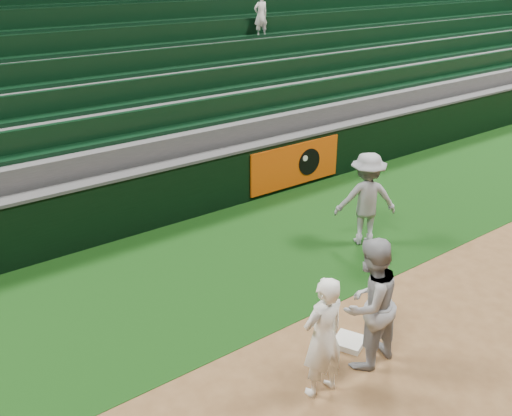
{
  "coord_description": "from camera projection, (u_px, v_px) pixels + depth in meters",
  "views": [
    {
      "loc": [
        -5.29,
        -4.4,
        4.99
      ],
      "look_at": [
        -0.21,
        2.3,
        1.3
      ],
      "focal_mm": 40.0,
      "sensor_mm": 36.0,
      "label": 1
    }
  ],
  "objects": [
    {
      "name": "ground",
      "position": [
        365.0,
        339.0,
        8.14
      ],
      "size": [
        70.0,
        70.0,
        0.0
      ],
      "primitive_type": "plane",
      "color": "brown",
      "rests_on": "ground"
    },
    {
      "name": "foul_grass",
      "position": [
        242.0,
        258.0,
        10.33
      ],
      "size": [
        36.0,
        4.2,
        0.01
      ],
      "primitive_type": "cube",
      "color": "black",
      "rests_on": "ground"
    },
    {
      "name": "first_base",
      "position": [
        349.0,
        342.0,
        8.01
      ],
      "size": [
        0.52,
        0.52,
        0.09
      ],
      "primitive_type": "cube",
      "rotation": [
        0.0,
        0.0,
        0.43
      ],
      "color": "silver",
      "rests_on": "ground"
    },
    {
      "name": "first_baseman",
      "position": [
        323.0,
        337.0,
        6.84
      ],
      "size": [
        0.61,
        0.42,
        1.64
      ],
      "primitive_type": "imported",
      "rotation": [
        0.0,
        0.0,
        3.1
      ],
      "color": "white",
      "rests_on": "ground"
    },
    {
      "name": "baserunner",
      "position": [
        369.0,
        304.0,
        7.33
      ],
      "size": [
        0.94,
        0.76,
        1.83
      ],
      "primitive_type": "imported",
      "rotation": [
        0.0,
        0.0,
        3.22
      ],
      "color": "#9A9CA4",
      "rests_on": "ground"
    },
    {
      "name": "base_coach",
      "position": [
        366.0,
        199.0,
        10.56
      ],
      "size": [
        1.33,
        1.18,
        1.78
      ],
      "primitive_type": "imported",
      "rotation": [
        0.0,
        0.0,
        2.57
      ],
      "color": "gray",
      "rests_on": "foul_grass"
    },
    {
      "name": "field_wall",
      "position": [
        180.0,
        190.0,
        11.7
      ],
      "size": [
        36.0,
        0.45,
        1.25
      ],
      "color": "black",
      "rests_on": "ground"
    },
    {
      "name": "stadium_seating",
      "position": [
        99.0,
        104.0,
        14.01
      ],
      "size": [
        36.0,
        5.95,
        5.0
      ],
      "color": "#3D3D40",
      "rests_on": "ground"
    }
  ]
}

